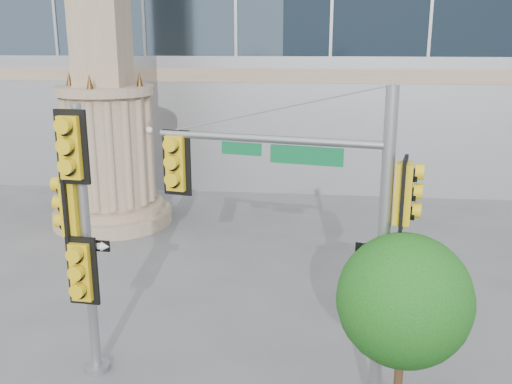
# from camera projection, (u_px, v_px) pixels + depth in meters

# --- Properties ---
(ground) EXTENTS (120.00, 120.00, 0.00)m
(ground) POSITION_uv_depth(u_px,v_px,m) (233.00, 361.00, 12.32)
(ground) COLOR #545456
(ground) RESTS_ON ground
(monument) EXTENTS (4.40, 4.40, 16.60)m
(monument) POSITION_uv_depth(u_px,v_px,m) (104.00, 74.00, 20.17)
(monument) COLOR gray
(monument) RESTS_ON ground
(main_signal_pole) EXTENTS (4.62, 1.32, 6.02)m
(main_signal_pole) POSITION_uv_depth(u_px,v_px,m) (323.00, 213.00, 10.15)
(main_signal_pole) COLOR slate
(main_signal_pole) RESTS_ON ground
(secondary_signal_pole) EXTENTS (0.96, 0.76, 5.59)m
(secondary_signal_pole) POSITION_uv_depth(u_px,v_px,m) (79.00, 223.00, 11.04)
(secondary_signal_pole) COLOR slate
(secondary_signal_pole) RESTS_ON ground
(street_tree) EXTENTS (2.34, 2.28, 3.64)m
(street_tree) POSITION_uv_depth(u_px,v_px,m) (406.00, 305.00, 9.62)
(street_tree) COLOR gray
(street_tree) RESTS_ON ground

